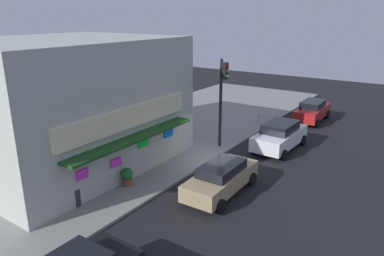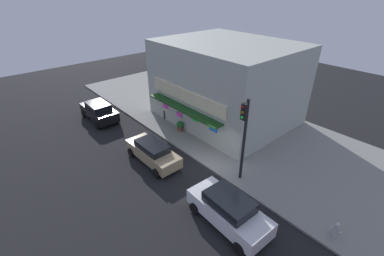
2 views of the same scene
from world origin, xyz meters
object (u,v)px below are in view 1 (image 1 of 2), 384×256
Objects in this scene: traffic_light at (222,92)px; parked_car_white at (280,136)px; parked_car_tan at (221,178)px; fire_hydrant at (258,118)px; potted_plant_by_doorway at (127,176)px; pedestrian at (151,147)px; parked_car_red at (312,111)px; trash_can at (75,197)px.

parked_car_white is (1.83, -3.07, -2.68)m from traffic_light.
parked_car_white is (7.05, -0.10, 0.09)m from parked_car_tan.
potted_plant_by_doorway is (-13.12, 0.90, 0.05)m from fire_hydrant.
parked_car_tan is at bearing -150.31° from traffic_light.
pedestrian reaches higher than parked_car_red.
pedestrian is (5.25, 0.15, 0.59)m from trash_can.
traffic_light is at bearing -8.13° from potted_plant_by_doorway.
parked_car_white is (6.43, -4.79, -0.23)m from pedestrian.
potted_plant_by_doorway reaches higher than trash_can.
traffic_light reaches higher than trash_can.
parked_car_tan is at bearing -44.38° from trash_can.
parked_car_red is 7.27m from parked_car_white.
parked_car_red is 14.32m from parked_car_tan.
parked_car_tan reaches higher than fire_hydrant.
pedestrian is (-4.60, 1.72, -2.45)m from traffic_light.
trash_can is at bearing 166.72° from parked_car_red.
fire_hydrant is 0.19× the size of parked_car_tan.
trash_can is 0.17× the size of parked_car_white.
parked_car_white is (-7.27, -0.16, 0.04)m from parked_car_red.
parked_car_red reaches higher than fire_hydrant.
fire_hydrant is at bearing 38.23° from parked_car_white.
traffic_light reaches higher than parked_car_tan.
traffic_light is 1.19× the size of parked_car_tan.
potted_plant_by_doorway is at bearing -165.32° from pedestrian.
traffic_light is 3.03× the size of pedestrian.
parked_car_white is (9.05, -4.10, 0.27)m from potted_plant_by_doorway.
parked_car_white reaches higher than trash_can.
parked_car_tan is (-5.21, -2.97, -2.77)m from traffic_light.
parked_car_tan reaches higher than potted_plant_by_doorway.
parked_car_white reaches higher than parked_car_red.
parked_car_red is (18.96, -4.48, 0.32)m from trash_can.
pedestrian reaches higher than trash_can.
pedestrian is 2.75m from potted_plant_by_doorway.
trash_can is 2.69m from potted_plant_by_doorway.
pedestrian is at bearing 171.41° from fire_hydrant.
fire_hydrant is (5.89, 0.13, -3.00)m from traffic_light.
traffic_light reaches higher than pedestrian.
parked_car_white is (11.69, -4.64, 0.36)m from trash_can.
potted_plant_by_doorway is 0.19× the size of parked_car_white.
parked_car_white is (-4.06, -3.20, 0.32)m from fire_hydrant.
parked_car_red is (3.21, -3.04, 0.28)m from fire_hydrant.
parked_car_tan is at bearing -164.38° from fire_hydrant.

